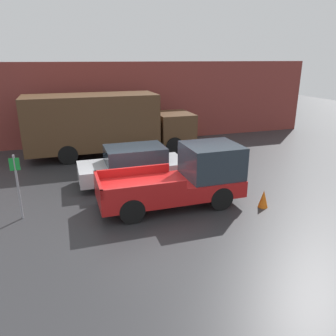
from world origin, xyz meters
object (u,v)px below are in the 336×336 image
Objects in this scene: parking_sign at (17,183)px; pickup_truck at (185,178)px; traffic_cone at (263,199)px; delivery_truck at (104,123)px; car at (133,165)px; newspaper_box at (192,130)px.

pickup_truck is at bearing -5.75° from parking_sign.
parking_sign is 3.43× the size of traffic_cone.
delivery_truck reaches higher than pickup_truck.
car is 4.12× the size of newspaper_box.
car is 4.69m from parking_sign.
delivery_truck is at bearing 104.17° from pickup_truck.
traffic_cone is (3.80, -3.79, -0.46)m from car.
car is at bearing 26.47° from parking_sign.
traffic_cone is at bearing -24.94° from pickup_truck.
car is (-1.30, 2.63, -0.21)m from pickup_truck.
parking_sign is at bearing 167.88° from traffic_cone.
pickup_truck reaches higher than traffic_cone.
traffic_cone is (7.98, -1.71, -0.91)m from parking_sign.
delivery_truck reaches higher than parking_sign.
traffic_cone is at bearing -98.50° from newspaper_box.
parking_sign is (-5.48, 0.55, 0.24)m from pickup_truck.
delivery_truck is at bearing -158.91° from newspaper_box.
newspaper_box is (4.09, 9.50, -0.45)m from pickup_truck.
traffic_cone is (-1.59, -10.66, -0.22)m from newspaper_box.
newspaper_box is (9.57, 8.94, -0.69)m from parking_sign.
delivery_truck is 4.08× the size of parking_sign.
pickup_truck is 2.94m from car.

